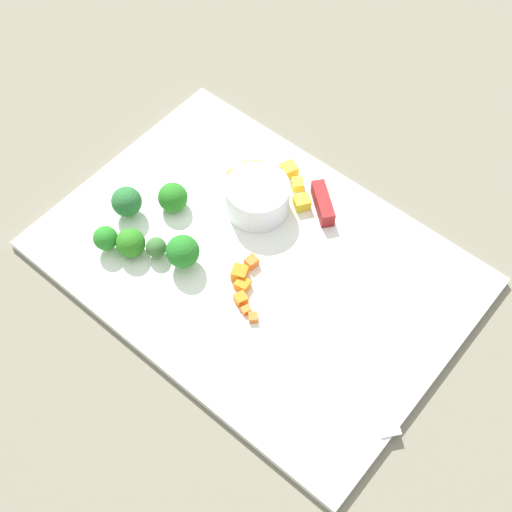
% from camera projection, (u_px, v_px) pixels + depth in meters
% --- Properties ---
extents(ground_plane, '(4.00, 4.00, 0.00)m').
position_uv_depth(ground_plane, '(256.00, 265.00, 0.89)').
color(ground_plane, '#706B5A').
extents(cutting_board, '(0.52, 0.36, 0.01)m').
position_uv_depth(cutting_board, '(256.00, 263.00, 0.89)').
color(cutting_board, white).
rests_on(cutting_board, ground_plane).
extents(prep_bowl, '(0.08, 0.08, 0.05)m').
position_uv_depth(prep_bowl, '(258.00, 197.00, 0.91)').
color(prep_bowl, white).
rests_on(prep_bowl, cutting_board).
extents(chef_knife, '(0.28, 0.23, 0.02)m').
position_uv_depth(chef_knife, '(337.00, 253.00, 0.88)').
color(chef_knife, silver).
rests_on(chef_knife, cutting_board).
extents(carrot_dice_0, '(0.02, 0.02, 0.01)m').
position_uv_depth(carrot_dice_0, '(252.00, 263.00, 0.87)').
color(carrot_dice_0, orange).
rests_on(carrot_dice_0, cutting_board).
extents(carrot_dice_1, '(0.02, 0.02, 0.01)m').
position_uv_depth(carrot_dice_1, '(241.00, 299.00, 0.85)').
color(carrot_dice_1, orange).
rests_on(carrot_dice_1, cutting_board).
extents(carrot_dice_2, '(0.01, 0.01, 0.01)m').
position_uv_depth(carrot_dice_2, '(246.00, 310.00, 0.84)').
color(carrot_dice_2, orange).
rests_on(carrot_dice_2, cutting_board).
extents(carrot_dice_3, '(0.02, 0.02, 0.02)m').
position_uv_depth(carrot_dice_3, '(239.00, 273.00, 0.86)').
color(carrot_dice_3, orange).
rests_on(carrot_dice_3, cutting_board).
extents(carrot_dice_4, '(0.02, 0.02, 0.01)m').
position_uv_depth(carrot_dice_4, '(253.00, 317.00, 0.83)').
color(carrot_dice_4, orange).
rests_on(carrot_dice_4, cutting_board).
extents(carrot_dice_5, '(0.02, 0.02, 0.01)m').
position_uv_depth(carrot_dice_5, '(243.00, 285.00, 0.86)').
color(carrot_dice_5, orange).
rests_on(carrot_dice_5, cutting_board).
extents(pepper_dice_0, '(0.02, 0.02, 0.01)m').
position_uv_depth(pepper_dice_0, '(256.00, 167.00, 0.96)').
color(pepper_dice_0, yellow).
rests_on(pepper_dice_0, cutting_board).
extents(pepper_dice_1, '(0.02, 0.02, 0.01)m').
position_uv_depth(pepper_dice_1, '(298.00, 184.00, 0.94)').
color(pepper_dice_1, yellow).
rests_on(pepper_dice_1, cutting_board).
extents(pepper_dice_2, '(0.03, 0.03, 0.02)m').
position_uv_depth(pepper_dice_2, '(302.00, 202.00, 0.92)').
color(pepper_dice_2, yellow).
rests_on(pepper_dice_2, cutting_board).
extents(pepper_dice_3, '(0.02, 0.02, 0.02)m').
position_uv_depth(pepper_dice_3, '(247.00, 170.00, 0.95)').
color(pepper_dice_3, yellow).
rests_on(pepper_dice_3, cutting_board).
extents(pepper_dice_4, '(0.02, 0.02, 0.01)m').
position_uv_depth(pepper_dice_4, '(234.00, 176.00, 0.95)').
color(pepper_dice_4, yellow).
rests_on(pepper_dice_4, cutting_board).
extents(pepper_dice_5, '(0.03, 0.03, 0.02)m').
position_uv_depth(pepper_dice_5, '(289.00, 170.00, 0.95)').
color(pepper_dice_5, yellow).
rests_on(pepper_dice_5, cutting_board).
extents(broccoli_floret_0, '(0.03, 0.03, 0.04)m').
position_uv_depth(broccoli_floret_0, '(106.00, 239.00, 0.87)').
color(broccoli_floret_0, '#98C16B').
rests_on(broccoli_floret_0, cutting_board).
extents(broccoli_floret_1, '(0.04, 0.04, 0.04)m').
position_uv_depth(broccoli_floret_1, '(131.00, 243.00, 0.87)').
color(broccoli_floret_1, '#92BD6A').
rests_on(broccoli_floret_1, cutting_board).
extents(broccoli_floret_2, '(0.04, 0.04, 0.05)m').
position_uv_depth(broccoli_floret_2, '(127.00, 202.00, 0.90)').
color(broccoli_floret_2, '#87B056').
rests_on(broccoli_floret_2, cutting_board).
extents(broccoli_floret_3, '(0.03, 0.03, 0.03)m').
position_uv_depth(broccoli_floret_3, '(156.00, 248.00, 0.87)').
color(broccoli_floret_3, '#86BB6D').
rests_on(broccoli_floret_3, cutting_board).
extents(broccoli_floret_4, '(0.04, 0.04, 0.05)m').
position_uv_depth(broccoli_floret_4, '(183.00, 252.00, 0.86)').
color(broccoli_floret_4, '#85BE54').
rests_on(broccoli_floret_4, cutting_board).
extents(broccoli_floret_5, '(0.04, 0.04, 0.04)m').
position_uv_depth(broccoli_floret_5, '(173.00, 198.00, 0.91)').
color(broccoli_floret_5, '#89AF55').
rests_on(broccoli_floret_5, cutting_board).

